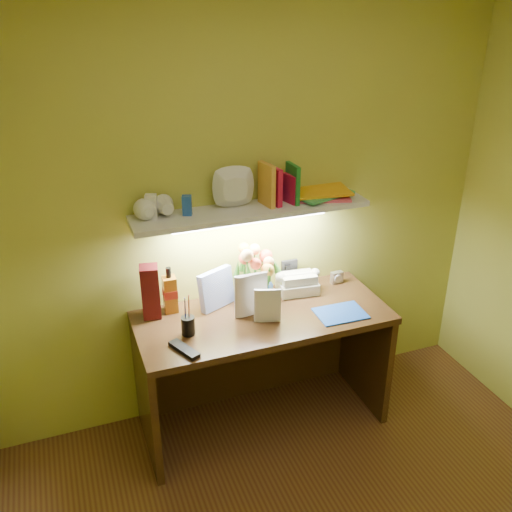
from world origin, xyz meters
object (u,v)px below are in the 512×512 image
Objects in this scene: whisky_bottle at (170,290)px; desk_clock at (337,277)px; desk at (263,370)px; telephone at (297,281)px; flower_bouquet at (255,273)px.

desk_clock is at bearing -1.30° from whisky_bottle.
telephone reaches higher than desk.
desk_clock is (0.55, 0.19, 0.41)m from desk.
whisky_bottle is (-0.48, 0.06, -0.05)m from flower_bouquet.
whisky_bottle is at bearing 155.18° from desk.
flower_bouquet is at bearing 178.71° from desk_clock.
flower_bouquet is 0.48m from whisky_bottle.
telephone is 3.12× the size of desk_clock.
desk_clock is (0.54, 0.04, -0.14)m from flower_bouquet.
desk_clock is at bearing 3.87° from flower_bouquet.
flower_bouquet is 1.34× the size of whisky_bottle.
desk is at bearing -166.03° from desk_clock.
telephone is 0.84× the size of whisky_bottle.
desk is at bearing -141.87° from telephone.
telephone is at bearing 178.11° from desk_clock.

